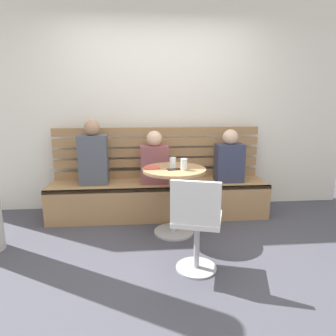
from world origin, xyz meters
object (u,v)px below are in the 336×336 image
object	(u,v)px
booth_bench	(159,199)
plate_small	(152,168)
cup_glass_tall	(184,164)
person_child_middle	(154,160)
person_adult	(93,156)
cup_water_clear	(173,162)
white_chair	(196,222)
cafe_table	(174,188)
person_child_left	(229,159)
phone_on_table	(174,169)

from	to	relation	value
booth_bench	plate_small	world-z (taller)	plate_small
cup_glass_tall	plate_small	size ratio (longest dim) A/B	0.71
person_child_middle	cup_glass_tall	bearing A→B (deg)	-64.93
person_adult	cup_water_clear	world-z (taller)	person_adult
person_adult	plate_small	xyz separation A→B (m)	(0.69, -0.50, -0.05)
white_chair	plate_small	bearing A→B (deg)	111.61
cafe_table	cup_water_clear	distance (m)	0.28
white_chair	cup_glass_tall	size ratio (longest dim) A/B	7.08
booth_bench	person_child_middle	world-z (taller)	person_child_middle
cafe_table	person_child_middle	size ratio (longest dim) A/B	1.14
cafe_table	cup_glass_tall	size ratio (longest dim) A/B	6.17
white_chair	cup_water_clear	bearing A→B (deg)	97.20
white_chair	cup_water_clear	size ratio (longest dim) A/B	7.73
white_chair	person_child_left	bearing A→B (deg)	63.79
person_child_middle	cup_glass_tall	world-z (taller)	person_child_middle
person_child_middle	phone_on_table	xyz separation A→B (m)	(0.18, -0.58, 0.02)
person_adult	cup_water_clear	xyz separation A→B (m)	(0.91, -0.49, 0.00)
person_child_left	phone_on_table	world-z (taller)	person_child_left
plate_small	phone_on_table	xyz separation A→B (m)	(0.23, -0.09, -0.00)
person_child_left	booth_bench	bearing A→B (deg)	179.47
cafe_table	phone_on_table	distance (m)	0.23
cup_glass_tall	white_chair	bearing A→B (deg)	-89.56
cafe_table	phone_on_table	size ratio (longest dim) A/B	5.29
person_child_middle	booth_bench	bearing A→B (deg)	-1.31
cup_glass_tall	person_child_left	bearing A→B (deg)	41.87
person_child_middle	plate_small	world-z (taller)	person_child_middle
person_child_middle	cup_glass_tall	size ratio (longest dim) A/B	5.40
person_child_middle	white_chair	bearing A→B (deg)	-77.91
person_adult	person_child_middle	bearing A→B (deg)	-1.20
cafe_table	person_child_left	bearing A→B (deg)	34.36
plate_small	phone_on_table	size ratio (longest dim) A/B	1.21
plate_small	phone_on_table	world-z (taller)	plate_small
person_adult	person_child_middle	distance (m)	0.74
person_child_middle	cup_water_clear	distance (m)	0.51
person_adult	cup_water_clear	distance (m)	1.04
white_chair	person_adult	xyz separation A→B (m)	(-1.02, 1.35, 0.33)
plate_small	cup_glass_tall	bearing A→B (deg)	-18.73
white_chair	phone_on_table	world-z (taller)	white_chair
white_chair	phone_on_table	bearing A→B (deg)	98.24
phone_on_table	white_chair	bearing A→B (deg)	176.74
person_adult	cup_glass_tall	world-z (taller)	person_adult
white_chair	person_adult	size ratio (longest dim) A/B	1.09
person_child_left	phone_on_table	xyz separation A→B (m)	(-0.76, -0.57, 0.01)
cafe_table	person_child_left	size ratio (longest dim) A/B	1.13
cafe_table	person_child_left	xyz separation A→B (m)	(0.75, 0.51, 0.21)
person_child_left	cafe_table	bearing A→B (deg)	-145.64
booth_bench	white_chair	xyz separation A→B (m)	(0.23, -1.33, 0.24)
booth_bench	phone_on_table	bearing A→B (deg)	-77.74
person_child_left	plate_small	world-z (taller)	person_child_left
person_adult	cup_glass_tall	distance (m)	1.19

